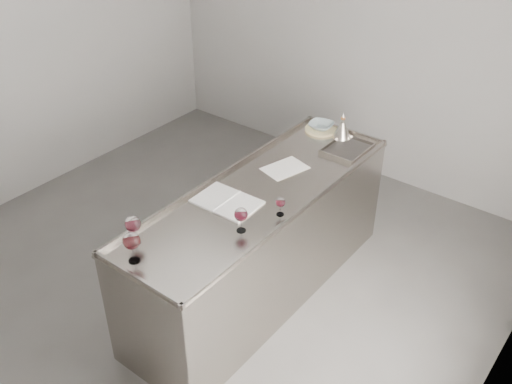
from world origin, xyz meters
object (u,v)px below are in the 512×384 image
Objects in this scene: ceramic_bowl at (321,126)px; wine_glass_right at (241,215)px; counter at (261,243)px; wine_glass_middle at (132,242)px; notebook at (227,202)px; wine_funnel at (342,130)px; wine_glass_small at (280,203)px; wine_glass_left at (133,225)px.

wine_glass_right is at bearing -76.72° from ceramic_bowl.
counter is at bearing 112.00° from wine_glass_right.
wine_glass_right is at bearing 63.14° from wine_glass_middle.
notebook is at bearing -111.77° from counter.
ceramic_bowl is at bearing -180.00° from wine_funnel.
wine_glass_small is 0.59× the size of wine_funnel.
wine_glass_right is (0.18, -0.45, 0.59)m from counter.
wine_glass_small reaches higher than counter.
wine_glass_left is at bearing -131.41° from wine_glass_right.
wine_glass_middle is at bearing -94.36° from wine_funnel.
counter is at bearing 82.69° from wine_glass_middle.
wine_glass_left is 0.68m from wine_glass_right.
counter is 1.16m from wine_glass_left.
wine_glass_small is at bearing 66.14° from wine_glass_middle.
wine_glass_small is at bearing 72.85° from wine_glass_right.
wine_glass_right is 0.85× the size of ceramic_bowl.
notebook is at bearing 87.53° from wine_glass_middle.
counter is 12.23× the size of wine_glass_left.
counter is 0.64m from wine_glass_small.
wine_glass_middle is 0.90× the size of wine_funnel.
ceramic_bowl reaches higher than counter.
wine_glass_middle reaches higher than notebook.
wine_glass_middle reaches higher than wine_glass_right.
ceramic_bowl is 0.89× the size of wine_funnel.
wine_glass_middle is 0.46× the size of notebook.
notebook is at bearing -95.52° from wine_funnel.
wine_glass_middle is at bearing -97.31° from counter.
wine_glass_left is at bearing -98.18° from wine_funnel.
wine_glass_left is 2.04m from ceramic_bowl.
wine_funnel is (0.13, 1.34, 0.06)m from notebook.
notebook is at bearing 146.25° from wine_glass_right.
notebook is (0.16, 0.70, -0.13)m from wine_glass_left.
wine_glass_small is 0.66× the size of ceramic_bowl.
notebook is at bearing -163.40° from wine_glass_small.
wine_glass_left reaches higher than notebook.
wine_glass_right is 1.57m from ceramic_bowl.
notebook is at bearing 76.83° from wine_glass_left.
wine_glass_small is at bearing 56.27° from wine_glass_left.
wine_glass_right is 0.36m from notebook.
wine_glass_left is at bearing 135.82° from wine_glass_middle.
ceramic_bowl is (-0.04, 2.16, -0.10)m from wine_glass_middle.
wine_glass_left is 0.86× the size of wine_funnel.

